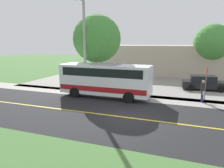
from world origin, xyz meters
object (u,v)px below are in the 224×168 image
pedestrian_with_bags (203,90)px  tree_lot_edge (212,43)px  shuttle_bus_front (106,79)px  parked_car_near (204,83)px  stop_sign (206,77)px  tree_curbside (97,39)px  street_light_pole (84,43)px  commercial_building (176,60)px

pedestrian_with_bags → tree_lot_edge: (-11.86, 1.48, 3.75)m
shuttle_bus_front → parked_car_near: size_ratio=1.77×
tree_lot_edge → shuttle_bus_front: bearing=-36.3°
stop_sign → tree_curbside: tree_curbside is taller
shuttle_bus_front → pedestrian_with_bags: shuttle_bus_front is taller
tree_curbside → tree_lot_edge: bearing=130.9°
street_light_pole → commercial_building: street_light_pole is taller
stop_sign → parked_car_near: 4.67m
street_light_pole → parked_car_near: (-5.70, 10.67, -3.98)m
pedestrian_with_bags → stop_sign: bearing=158.3°
shuttle_bus_front → tree_curbside: bearing=-144.6°
shuttle_bus_front → commercial_building: (-16.92, 4.94, 0.52)m
street_light_pole → parked_car_near: bearing=118.1°
tree_curbside → pedestrian_with_bags: bearing=79.5°
parked_car_near → tree_curbside: bearing=-73.1°
stop_sign → commercial_building: bearing=-167.9°
pedestrian_with_bags → parked_car_near: pedestrian_with_bags is taller
street_light_pole → tree_lot_edge: bearing=136.9°
stop_sign → parked_car_near: stop_sign is taller
shuttle_bus_front → commercial_building: bearing=163.7°
pedestrian_with_bags → shuttle_bus_front: bearing=-82.5°
street_light_pole → commercial_building: (-16.52, 7.18, -2.51)m
pedestrian_with_bags → street_light_pole: (0.65, -10.25, 3.69)m
tree_curbside → tree_lot_edge: (-10.00, 11.56, -0.38)m
shuttle_bus_front → stop_sign: (-1.62, 8.23, 0.32)m
pedestrian_with_bags → stop_sign: size_ratio=0.63×
tree_curbside → street_light_pole: bearing=-3.9°
street_light_pole → parked_car_near: 12.74m
tree_lot_edge → commercial_building: (-4.00, -4.55, -2.57)m
shuttle_bus_front → parked_car_near: shuttle_bus_front is taller
tree_curbside → commercial_building: bearing=153.4°
stop_sign → tree_lot_edge: 11.70m
shuttle_bus_front → tree_lot_edge: bearing=143.7°
pedestrian_with_bags → street_light_pole: 10.91m
tree_lot_edge → stop_sign: bearing=-6.3°
pedestrian_with_bags → stop_sign: stop_sign is taller
parked_car_near → tree_curbside: 11.83m
tree_lot_edge → pedestrian_with_bags: bearing=-7.1°
parked_car_near → commercial_building: 11.46m
shuttle_bus_front → street_light_pole: street_light_pole is taller
shuttle_bus_front → parked_car_near: bearing=125.9°
stop_sign → street_light_pole: size_ratio=0.34×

